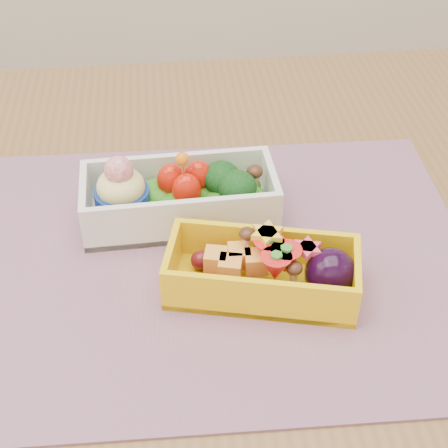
{
  "coord_description": "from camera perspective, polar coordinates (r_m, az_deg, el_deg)",
  "views": [
    {
      "loc": [
        -0.07,
        -0.46,
        1.18
      ],
      "look_at": [
        -0.02,
        -0.01,
        0.79
      ],
      "focal_mm": 53.19,
      "sensor_mm": 36.0,
      "label": 1
    }
  ],
  "objects": [
    {
      "name": "placemat",
      "position": [
        0.63,
        -0.63,
        -3.04
      ],
      "size": [
        0.49,
        0.38,
        0.0
      ],
      "primitive_type": "cube",
      "rotation": [
        0.0,
        0.0,
        -0.03
      ],
      "color": "gray",
      "rests_on": "table"
    },
    {
      "name": "bento_yellow",
      "position": [
        0.58,
        3.67,
        -4.02
      ],
      "size": [
        0.18,
        0.11,
        0.06
      ],
      "rotation": [
        0.0,
        0.0,
        -0.24
      ],
      "color": "yellow",
      "rests_on": "placemat"
    },
    {
      "name": "table",
      "position": [
        0.71,
        1.25,
        -8.2
      ],
      "size": [
        1.2,
        0.8,
        0.75
      ],
      "color": "brown",
      "rests_on": "ground"
    },
    {
      "name": "bento_white",
      "position": [
        0.65,
        -3.92,
        2.35
      ],
      "size": [
        0.19,
        0.09,
        0.08
      ],
      "rotation": [
        0.0,
        0.0,
        0.03
      ],
      "color": "silver",
      "rests_on": "placemat"
    }
  ]
}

